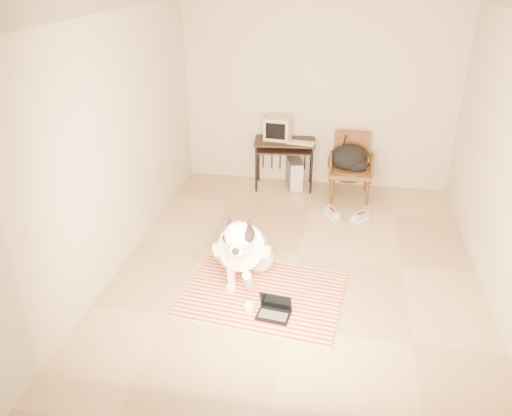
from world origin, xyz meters
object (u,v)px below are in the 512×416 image
(laptop, at_px, (274,310))
(crt_monitor, at_px, (278,128))
(pc_tower, at_px, (294,173))
(backpack, at_px, (350,159))
(rattan_chair, at_px, (350,166))
(dog, at_px, (244,250))
(computer_desk, at_px, (285,148))

(laptop, relative_size, crt_monitor, 0.85)
(laptop, xyz_separation_m, crt_monitor, (-0.42, 3.19, 0.84))
(pc_tower, bearing_deg, backpack, -15.88)
(rattan_chair, bearing_deg, dog, -114.52)
(dog, relative_size, backpack, 2.45)
(rattan_chair, height_order, backpack, rattan_chair)
(crt_monitor, bearing_deg, backpack, -14.38)
(laptop, distance_m, pc_tower, 3.15)
(computer_desk, xyz_separation_m, backpack, (0.97, -0.19, -0.05))
(crt_monitor, height_order, rattan_chair, crt_monitor)
(computer_desk, xyz_separation_m, pc_tower, (0.16, 0.04, -0.42))
(computer_desk, bearing_deg, pc_tower, 15.55)
(pc_tower, bearing_deg, dog, -96.01)
(laptop, xyz_separation_m, pc_tower, (-0.15, 3.15, 0.14))
(crt_monitor, xyz_separation_m, pc_tower, (0.27, -0.05, -0.69))
(computer_desk, height_order, rattan_chair, rattan_chair)
(laptop, height_order, computer_desk, computer_desk)
(crt_monitor, bearing_deg, computer_desk, -38.73)
(backpack, bearing_deg, pc_tower, 164.12)
(pc_tower, xyz_separation_m, rattan_chair, (0.83, -0.16, 0.24))
(pc_tower, relative_size, backpack, 0.95)
(dog, bearing_deg, pc_tower, 83.99)
(dog, distance_m, pc_tower, 2.60)
(dog, xyz_separation_m, backpack, (1.08, 2.35, 0.22))
(pc_tower, bearing_deg, rattan_chair, -11.17)
(dog, bearing_deg, rattan_chair, 65.48)
(laptop, relative_size, backpack, 0.66)
(laptop, xyz_separation_m, backpack, (0.66, 2.92, 0.52))
(dog, height_order, rattan_chair, dog)
(crt_monitor, bearing_deg, pc_tower, -9.68)
(laptop, bearing_deg, crt_monitor, 97.42)
(crt_monitor, distance_m, rattan_chair, 1.20)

